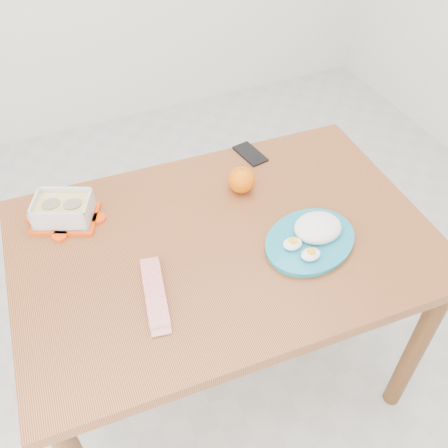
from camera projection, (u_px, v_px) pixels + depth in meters
name	position (u px, v px, depth m)	size (l,w,h in m)	color
ground	(226.00, 326.00, 2.13)	(3.50, 3.50, 0.00)	#B7B7B2
dining_table	(224.00, 260.00, 1.53)	(1.25, 0.87, 0.75)	#9D542C
food_container	(63.00, 210.00, 1.49)	(0.23, 0.21, 0.08)	#F23F07
orange_fruit	(242.00, 180.00, 1.58)	(0.09, 0.09, 0.09)	#E26304
rice_plate	(313.00, 235.00, 1.44)	(0.37, 0.37, 0.08)	teal
candy_bar	(155.00, 293.00, 1.31)	(0.21, 0.05, 0.02)	red
smartphone	(250.00, 154.00, 1.75)	(0.07, 0.13, 0.01)	black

